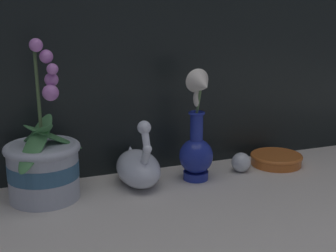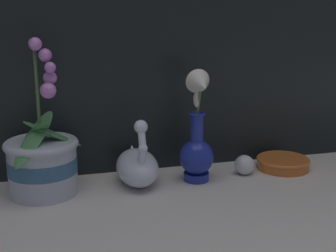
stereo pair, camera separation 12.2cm
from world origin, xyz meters
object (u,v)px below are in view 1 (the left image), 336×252
at_px(amber_dish, 276,159).
at_px(swan_figurine, 138,166).
at_px(orchid_potted_plant, 43,164).
at_px(blue_vase, 197,141).
at_px(glass_sphere, 241,162).

bearing_deg(amber_dish, swan_figurine, -178.81).
bearing_deg(orchid_potted_plant, blue_vase, -2.68).
distance_m(swan_figurine, amber_dish, 0.43).
bearing_deg(blue_vase, amber_dish, 6.12).
relative_size(orchid_potted_plant, swan_figurine, 2.05).
bearing_deg(glass_sphere, swan_figurine, 178.71).
relative_size(orchid_potted_plant, glass_sphere, 6.98).
bearing_deg(swan_figurine, glass_sphere, -1.29).
height_order(orchid_potted_plant, blue_vase, orchid_potted_plant).
relative_size(orchid_potted_plant, amber_dish, 2.53).
height_order(orchid_potted_plant, swan_figurine, orchid_potted_plant).
xyz_separation_m(swan_figurine, blue_vase, (0.16, -0.02, 0.06)).
height_order(swan_figurine, glass_sphere, swan_figurine).
bearing_deg(orchid_potted_plant, glass_sphere, -0.56).
bearing_deg(glass_sphere, blue_vase, -174.72).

